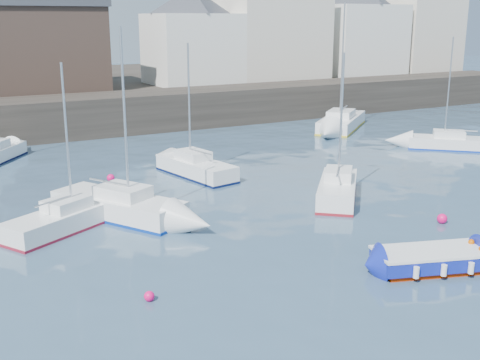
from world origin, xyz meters
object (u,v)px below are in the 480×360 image
blue_dinghy (431,259)px  sailboat_f (196,167)px  sailboat_c (338,189)px  buoy_near (149,301)px  sailboat_a (64,219)px  buoy_far (111,181)px  sailboat_b (119,205)px  buoy_mid (442,223)px  sailboat_d (452,142)px  sailboat_g (341,122)px

blue_dinghy → sailboat_f: size_ratio=0.59×
sailboat_c → buoy_near: bearing=-153.5°
sailboat_a → buoy_near: size_ratio=20.47×
buoy_far → sailboat_b: bearing=-103.5°
blue_dinghy → sailboat_f: (-1.78, 16.43, 0.10)m
sailboat_a → buoy_mid: 16.65m
sailboat_d → sailboat_f: (-18.88, 1.82, 0.06)m
sailboat_d → sailboat_g: sailboat_g is taller
sailboat_f → buoy_mid: size_ratio=16.66×
buoy_near → sailboat_f: bearing=59.9°
sailboat_f → buoy_far: sailboat_f is taller
sailboat_f → sailboat_g: 19.13m
sailboat_b → sailboat_g: (23.39, 13.56, 0.02)m
blue_dinghy → sailboat_a: (-10.65, 10.72, 0.07)m
sailboat_a → buoy_far: sailboat_a is taller
sailboat_d → buoy_near: (-26.90, -12.04, -0.47)m
sailboat_f → sailboat_g: sailboat_g is taller
buoy_far → blue_dinghy: bearing=-69.8°
sailboat_a → sailboat_d: (27.74, 3.89, -0.03)m
blue_dinghy → sailboat_d: bearing=40.5°
sailboat_g → blue_dinghy: bearing=-121.7°
sailboat_c → sailboat_b: bearing=166.2°
blue_dinghy → sailboat_b: (-8.00, 11.31, 0.12)m
buoy_near → buoy_far: size_ratio=0.79×
sailboat_d → sailboat_c: bearing=-158.0°
buoy_mid → sailboat_g: bearing=62.7°
blue_dinghy → buoy_far: blue_dinghy is taller
sailboat_f → buoy_far: bearing=165.9°
buoy_mid → buoy_far: 17.77m
sailboat_g → buoy_mid: sailboat_g is taller
sailboat_f → buoy_mid: sailboat_f is taller
sailboat_a → buoy_mid: size_ratio=15.71×
blue_dinghy → buoy_near: blue_dinghy is taller
sailboat_f → buoy_near: 16.02m
buoy_near → buoy_mid: bearing=3.9°
sailboat_a → buoy_near: bearing=-84.1°
sailboat_g → sailboat_a: bearing=-151.5°
sailboat_c → buoy_far: sailboat_c is taller
sailboat_a → sailboat_f: size_ratio=0.94×
sailboat_d → sailboat_f: bearing=174.5°
blue_dinghy → buoy_near: size_ratio=12.77×
blue_dinghy → sailboat_g: sailboat_g is taller
sailboat_c → buoy_mid: size_ratio=16.05×
sailboat_g → buoy_far: sailboat_g is taller
sailboat_a → sailboat_g: size_ratio=0.71×
blue_dinghy → buoy_far: (-6.48, 17.61, -0.43)m
blue_dinghy → sailboat_c: bearing=73.8°
buoy_near → buoy_mid: buoy_mid is taller
sailboat_d → sailboat_a: bearing=-172.0°
sailboat_g → sailboat_d: bearing=-80.5°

